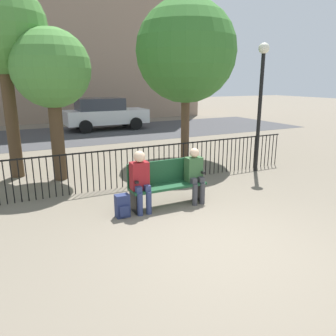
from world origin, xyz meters
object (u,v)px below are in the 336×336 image
tree_1 (186,52)px  parked_car_1 (104,113)px  tree_0 (51,71)px  park_bench (166,182)px  backpack (122,206)px  seated_person_0 (140,178)px  lamp_post (261,88)px  seated_person_1 (195,172)px  tree_3 (0,30)px

tree_1 → parked_car_1: size_ratio=1.17×
tree_0 → tree_1: bearing=8.5°
park_bench → backpack: (-1.03, -0.21, -0.27)m
parked_car_1 → backpack: bearing=-104.6°
seated_person_0 → lamp_post: (4.05, 1.33, 1.61)m
tree_0 → lamp_post: (5.10, -1.66, -0.42)m
tree_0 → seated_person_1: bearing=-52.9°
tree_3 → park_bench: bearing=-53.8°
tree_3 → tree_1: bearing=-1.7°
tree_1 → seated_person_0: bearing=-130.1°
park_bench → seated_person_1: size_ratio=1.38×
seated_person_1 → park_bench: bearing=167.7°
seated_person_0 → tree_1: tree_1 is taller
seated_person_1 → tree_1: 4.84m
lamp_post → parked_car_1: bearing=98.8°
tree_0 → parked_car_1: 9.15m
tree_3 → lamp_post: (6.08, -2.41, -1.37)m
park_bench → lamp_post: size_ratio=0.46×
tree_0 → parked_car_1: bearing=66.5°
seated_person_1 → backpack: size_ratio=2.63×
seated_person_1 → tree_0: 4.28m
tree_0 → tree_1: size_ratio=0.76×
seated_person_1 → tree_3: 5.80m
backpack → tree_1: tree_1 is taller
park_bench → parked_car_1: 11.24m
park_bench → parked_car_1: bearing=80.2°
seated_person_1 → parked_car_1: bearing=83.3°
tree_1 → lamp_post: size_ratio=1.42×
seated_person_0 → tree_1: size_ratio=0.25×
seated_person_1 → backpack: (-1.62, -0.08, -0.43)m
seated_person_1 → tree_0: bearing=127.1°
backpack → parked_car_1: size_ratio=0.10×
backpack → tree_1: 5.92m
park_bench → backpack: bearing=-168.2°
backpack → tree_3: 5.40m
tree_3 → parked_car_1: tree_3 is taller
park_bench → tree_1: size_ratio=0.33×
lamp_post → seated_person_1: bearing=-154.9°
backpack → tree_0: bearing=101.7°
backpack → tree_1: bearing=47.0°
park_bench → tree_0: bearing=120.2°
seated_person_1 → tree_0: tree_0 is taller
tree_1 → tree_3: bearing=178.3°
seated_person_0 → backpack: 0.63m
tree_0 → tree_3: (-0.98, 0.75, 0.95)m
parked_car_1 → tree_1: bearing=-86.3°
backpack → seated_person_0: bearing=12.0°
backpack → lamp_post: 5.12m
seated_person_1 → parked_car_1: 11.28m
backpack → lamp_post: bearing=17.6°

